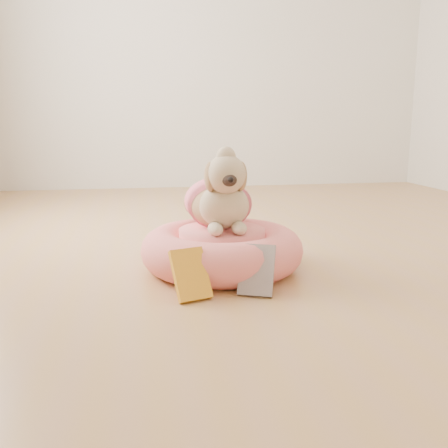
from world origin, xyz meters
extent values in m
plane|color=tan|center=(0.00, 0.00, 0.00)|extent=(4.50, 4.50, 0.00)
plane|color=beige|center=(0.00, 2.25, 1.35)|extent=(4.50, 0.00, 4.50)
cylinder|color=#FF6374|center=(-0.39, -0.45, 0.05)|extent=(0.49, 0.49, 0.10)
torus|color=#FF6374|center=(-0.39, -0.45, 0.09)|extent=(0.68, 0.68, 0.17)
cylinder|color=#FF6374|center=(-0.39, -0.45, 0.13)|extent=(0.36, 0.36, 0.09)
cube|color=yellow|center=(-0.56, -0.77, 0.09)|extent=(0.15, 0.15, 0.17)
cube|color=white|center=(-0.31, -0.76, 0.09)|extent=(0.16, 0.16, 0.17)
camera|label=1|loc=(-0.73, -2.45, 0.62)|focal=40.00mm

